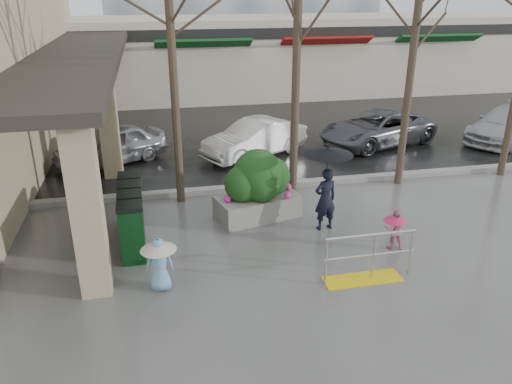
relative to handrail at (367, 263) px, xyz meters
name	(u,v)px	position (x,y,z in m)	size (l,w,h in m)	color
ground	(285,257)	(-1.36, 1.20, -0.38)	(120.00, 120.00, 0.00)	#51514F
street_asphalt	(192,82)	(-1.36, 23.20, -0.37)	(120.00, 36.00, 0.01)	black
curb	(249,187)	(-1.36, 5.20, -0.30)	(120.00, 0.30, 0.15)	gray
canopy_slab	(76,50)	(-6.16, 9.20, 3.25)	(2.80, 18.00, 0.25)	#2D2823
pillar_front	(87,209)	(-5.26, 0.70, 1.37)	(0.55, 0.55, 3.50)	tan
pillar_back	(108,121)	(-5.26, 7.20, 1.37)	(0.55, 0.55, 3.50)	tan
storefront_row	(235,56)	(0.64, 19.17, 1.64)	(34.00, 6.74, 4.00)	beige
handrail	(367,263)	(0.00, 0.00, 0.00)	(1.90, 0.50, 1.03)	yellow
tree_west	(169,5)	(-3.36, 4.80, 4.71)	(3.20, 3.20, 6.80)	#382B21
tree_mideast	(418,12)	(3.14, 4.80, 4.48)	(3.20, 3.20, 6.50)	#382B21
woman	(326,179)	(-0.06, 2.36, 0.93)	(1.19, 1.19, 2.12)	black
child_pink	(395,226)	(1.13, 1.10, 0.17)	(0.52, 0.52, 0.95)	pink
child_blue	(159,259)	(-4.05, 0.51, 0.30)	(0.70, 0.70, 1.09)	#6C9DC1
planter	(258,185)	(-1.50, 3.37, 0.49)	(2.26, 1.52, 1.81)	slate
news_boxes	(132,215)	(-4.60, 2.67, 0.29)	(0.59, 2.38, 1.32)	#0C3615
car_a	(110,145)	(-5.39, 8.45, 0.25)	(1.49, 3.70, 1.26)	#A8A9AD
car_b	(255,139)	(-0.57, 8.21, 0.25)	(1.33, 3.82, 1.26)	silver
car_c	(377,128)	(4.17, 8.60, 0.25)	(2.09, 4.53, 1.26)	#55565C
car_d	(507,124)	(9.21, 8.09, 0.25)	(1.77, 4.34, 1.26)	#AEAFB3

